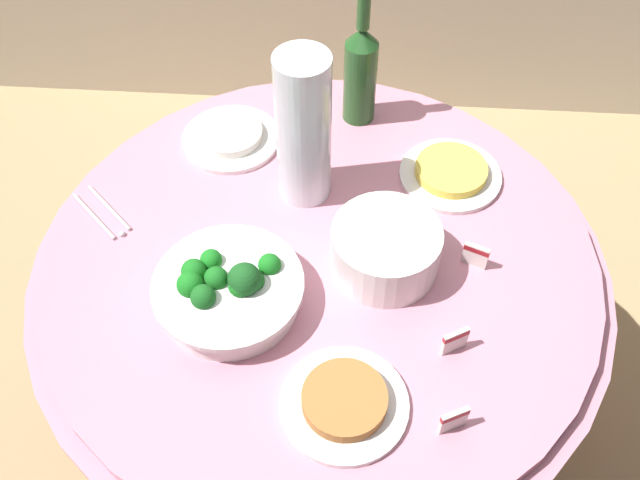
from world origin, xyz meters
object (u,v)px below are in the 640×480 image
Objects in this scene: food_plate_fried_egg at (451,173)px; broccoli_bowl at (229,290)px; label_placard_rear at (454,419)px; food_plate_rice at (231,137)px; decorative_fruit_vase at (304,133)px; food_plate_peanuts at (344,402)px; plate_stack at (385,249)px; label_placard_mid at (476,256)px; label_placard_front at (455,340)px; wine_bottle at (360,71)px; serving_tongs at (103,214)px.

broccoli_bowl is at bearing -140.22° from food_plate_fried_egg.
broccoli_bowl reaches higher than food_plate_fried_egg.
broccoli_bowl is 0.46m from label_placard_rear.
label_placard_rear is (0.47, -0.66, 0.02)m from food_plate_rice.
decorative_fruit_vase is 1.55× the size of food_plate_fried_egg.
food_plate_peanuts is (0.29, -0.64, 0.00)m from food_plate_rice.
decorative_fruit_vase is 0.27m from food_plate_rice.
decorative_fruit_vase is (-0.17, 0.19, 0.11)m from plate_stack.
plate_stack reaches higher than food_plate_fried_egg.
label_placard_mid reaches higher than food_plate_peanuts.
food_plate_peanuts is 4.00× the size of label_placard_front.
serving_tongs is at bearing -146.28° from wine_bottle.
food_plate_fried_egg is at bearing 98.38° from label_placard_mid.
decorative_fruit_vase is at bearing -37.69° from food_plate_rice.
decorative_fruit_vase reaches higher than plate_stack.
food_plate_fried_egg is (0.72, 0.16, 0.01)m from serving_tongs.
decorative_fruit_vase is 0.45m from serving_tongs.
label_placard_rear reaches higher than food_plate_rice.
label_placard_rear is at bearing -8.41° from food_plate_peanuts.
food_plate_fried_egg is at bearing 69.85° from food_plate_peanuts.
wine_bottle is at bearing 90.17° from food_plate_peanuts.
wine_bottle is (0.22, 0.54, 0.09)m from broccoli_bowl.
wine_bottle is (-0.07, 0.43, 0.08)m from plate_stack.
food_plate_fried_egg is 1.00× the size of food_plate_rice.
serving_tongs is (-0.29, 0.20, -0.04)m from broccoli_bowl.
wine_bottle is at bearing 20.24° from food_plate_rice.
food_plate_peanuts is at bearing -65.75° from food_plate_rice.
broccoli_bowl is 0.82× the size of decorative_fruit_vase.
plate_stack is 0.59m from serving_tongs.
plate_stack is 0.22m from label_placard_front.
plate_stack is at bearing -119.44° from food_plate_fried_egg.
label_placard_rear is (0.40, -0.22, -0.01)m from broccoli_bowl.
food_plate_fried_egg is 0.50m from food_plate_rice.
label_placard_mid is at bearing -5.98° from serving_tongs.
decorative_fruit_vase reaches higher than food_plate_rice.
food_plate_peanuts is at bearing -41.55° from broccoli_bowl.
wine_bottle is 1.53× the size of food_plate_fried_egg.
label_placard_front is at bearing -72.72° from wine_bottle.
label_placard_mid is (0.03, -0.24, 0.02)m from food_plate_fried_egg.
serving_tongs is at bearing 174.02° from label_placard_mid.
food_plate_fried_egg is (0.43, 0.36, -0.03)m from broccoli_bowl.
decorative_fruit_vase is at bearing 152.40° from label_placard_mid.
wine_bottle is 0.50m from label_placard_mid.
plate_stack is 0.31m from food_plate_peanuts.
broccoli_bowl is at bearing -111.22° from decorative_fruit_vase.
broccoli_bowl is at bearing -33.85° from serving_tongs.
plate_stack is 0.95× the size of food_plate_peanuts.
food_plate_peanuts is at bearing -77.79° from decorative_fruit_vase.
serving_tongs is at bearing 148.82° from label_placard_rear.
decorative_fruit_vase is 0.49m from label_placard_front.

